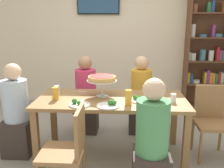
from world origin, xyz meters
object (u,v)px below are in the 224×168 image
(diner_far_left, at_px, (86,100))
(beer_glass_amber_tall, at_px, (128,97))
(television, at_px, (98,2))
(diner_far_right, at_px, (141,100))
(chair_near_left, at_px, (69,148))
(salad_plate_far_diner, at_px, (137,99))
(dining_table, at_px, (112,106))
(water_glass_clear_far, at_px, (57,90))
(deep_dish_pizza_stand, at_px, (102,79))
(water_glass_clear_near, at_px, (173,98))
(salad_plate_near_diner, at_px, (79,104))
(diner_head_west, at_px, (17,117))
(chair_head_east, at_px, (211,118))
(bookshelf, at_px, (215,51))
(diner_near_right, at_px, (152,148))
(cutlery_fork_near, at_px, (80,91))
(beer_glass_amber_short, at_px, (55,93))
(cutlery_knife_near, at_px, (154,92))
(salad_plate_spare, at_px, (110,104))

(diner_far_left, relative_size, beer_glass_amber_tall, 6.87)
(television, relative_size, diner_far_right, 0.70)
(diner_far_left, bearing_deg, television, 178.16)
(chair_near_left, xyz_separation_m, salad_plate_far_diner, (0.65, 0.66, 0.27))
(dining_table, bearing_deg, water_glass_clear_far, 171.94)
(chair_near_left, relative_size, deep_dish_pizza_stand, 2.41)
(diner_far_right, xyz_separation_m, water_glass_clear_near, (0.31, -0.83, 0.30))
(dining_table, relative_size, television, 2.17)
(salad_plate_near_diner, xyz_separation_m, salad_plate_far_diner, (0.64, 0.20, 0.00))
(diner_head_west, distance_m, chair_head_east, 2.37)
(bookshelf, bearing_deg, deep_dish_pizza_stand, -135.51)
(chair_head_east, bearing_deg, chair_near_left, 27.79)
(diner_near_right, height_order, cutlery_fork_near, diner_near_right)
(diner_far_left, bearing_deg, water_glass_clear_far, -23.30)
(beer_glass_amber_short, bearing_deg, cutlery_knife_near, 17.90)
(diner_far_left, xyz_separation_m, diner_far_right, (0.81, 0.04, 0.00))
(deep_dish_pizza_stand, distance_m, salad_plate_near_diner, 0.46)
(diner_far_right, relative_size, salad_plate_spare, 4.57)
(chair_head_east, relative_size, water_glass_clear_near, 8.73)
(deep_dish_pizza_stand, height_order, beer_glass_amber_tall, deep_dish_pizza_stand)
(salad_plate_far_diner, relative_size, beer_glass_amber_short, 1.56)
(cutlery_knife_near, bearing_deg, bookshelf, -118.55)
(chair_near_left, height_order, beer_glass_amber_short, beer_glass_amber_short)
(water_glass_clear_far, bearing_deg, dining_table, -8.06)
(television, xyz_separation_m, diner_far_right, (0.76, -1.38, -1.49))
(deep_dish_pizza_stand, height_order, salad_plate_spare, deep_dish_pizza_stand)
(beer_glass_amber_tall, relative_size, water_glass_clear_near, 1.68)
(diner_near_right, height_order, water_glass_clear_near, diner_near_right)
(water_glass_clear_near, bearing_deg, bookshelf, 61.51)
(salad_plate_near_diner, relative_size, beer_glass_amber_short, 1.60)
(diner_far_right, distance_m, cutlery_fork_near, 0.97)
(beer_glass_amber_short, height_order, water_glass_clear_near, beer_glass_amber_short)
(salad_plate_spare, relative_size, cutlery_knife_near, 1.40)
(deep_dish_pizza_stand, relative_size, cutlery_fork_near, 2.01)
(diner_head_west, height_order, cutlery_fork_near, diner_head_west)
(dining_table, relative_size, salad_plate_spare, 6.96)
(water_glass_clear_near, distance_m, cutlery_knife_near, 0.44)
(salad_plate_near_diner, bearing_deg, salad_plate_far_diner, 17.21)
(diner_head_west, distance_m, beer_glass_amber_short, 0.61)
(diner_far_left, height_order, cutlery_knife_near, diner_far_left)
(salad_plate_spare, height_order, beer_glass_amber_short, beer_glass_amber_short)
(cutlery_knife_near, bearing_deg, salad_plate_far_diner, 67.63)
(beer_glass_amber_short, distance_m, cutlery_knife_near, 1.23)
(water_glass_clear_far, bearing_deg, salad_plate_far_diner, -9.65)
(deep_dish_pizza_stand, bearing_deg, water_glass_clear_near, -12.81)
(television, bearing_deg, beer_glass_amber_short, -97.00)
(bookshelf, distance_m, salad_plate_far_diner, 2.61)
(salad_plate_far_diner, distance_m, beer_glass_amber_tall, 0.20)
(diner_far_right, bearing_deg, television, -151.03)
(water_glass_clear_near, distance_m, water_glass_clear_far, 1.39)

